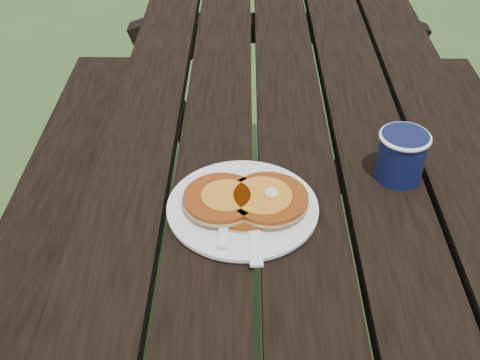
{
  "coord_description": "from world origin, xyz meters",
  "views": [
    {
      "loc": [
        -0.1,
        -1.02,
        1.41
      ],
      "look_at": [
        -0.1,
        -0.24,
        0.8
      ],
      "focal_mm": 45.0,
      "sensor_mm": 36.0,
      "label": 1
    }
  ],
  "objects_px": {
    "plate": "(243,208)",
    "coffee_cup": "(402,153)",
    "pancake_stack": "(246,200)",
    "picnic_table": "(284,260)"
  },
  "relations": [
    {
      "from": "picnic_table",
      "to": "coffee_cup",
      "type": "relative_size",
      "value": 19.92
    },
    {
      "from": "picnic_table",
      "to": "plate",
      "type": "height_order",
      "value": "plate"
    },
    {
      "from": "plate",
      "to": "coffee_cup",
      "type": "distance_m",
      "value": 0.3
    },
    {
      "from": "plate",
      "to": "pancake_stack",
      "type": "xyz_separation_m",
      "value": [
        0.01,
        -0.0,
        0.02
      ]
    },
    {
      "from": "picnic_table",
      "to": "pancake_stack",
      "type": "xyz_separation_m",
      "value": [
        -0.09,
        -0.26,
        0.41
      ]
    },
    {
      "from": "picnic_table",
      "to": "coffee_cup",
      "type": "bearing_deg",
      "value": -42.87
    },
    {
      "from": "plate",
      "to": "pancake_stack",
      "type": "distance_m",
      "value": 0.02
    },
    {
      "from": "pancake_stack",
      "to": "coffee_cup",
      "type": "bearing_deg",
      "value": 19.73
    },
    {
      "from": "pancake_stack",
      "to": "plate",
      "type": "bearing_deg",
      "value": 159.32
    },
    {
      "from": "plate",
      "to": "coffee_cup",
      "type": "height_order",
      "value": "coffee_cup"
    }
  ]
}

